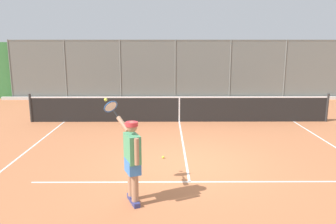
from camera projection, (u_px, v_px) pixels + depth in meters
The scene contains 6 objects.
ground_plane at pixel (186, 164), 8.22m from camera, with size 60.00×60.00×0.00m, color #B76B42.
court_line_markings at pixel (191, 189), 6.81m from camera, with size 8.71×10.13×0.01m.
fence_backdrop at pixel (175, 70), 17.97m from camera, with size 20.14×1.37×3.08m.
tennis_net at pixel (179, 109), 12.48m from camera, with size 11.19×0.09×1.07m.
tennis_player at pixel (132, 157), 6.06m from camera, with size 0.83×1.15×1.84m.
tennis_ball_mid_court at pixel (163, 157), 8.59m from camera, with size 0.07×0.07×0.07m, color #C1D138.
Camera 1 is at (0.50, 7.79, 2.93)m, focal length 35.68 mm.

